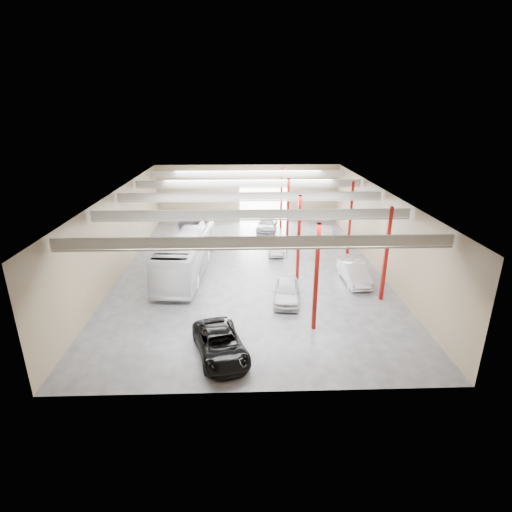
{
  "coord_description": "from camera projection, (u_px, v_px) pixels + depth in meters",
  "views": [
    {
      "loc": [
        -0.63,
        -32.27,
        13.23
      ],
      "look_at": [
        0.37,
        -2.42,
        2.2
      ],
      "focal_mm": 28.0,
      "sensor_mm": 36.0,
      "label": 1
    }
  ],
  "objects": [
    {
      "name": "car_row_b",
      "position": [
        275.0,
        245.0,
        38.91
      ],
      "size": [
        1.58,
        4.35,
        1.42
      ],
      "primitive_type": "imported",
      "rotation": [
        0.0,
        0.0,
        -0.02
      ],
      "color": "silver",
      "rests_on": "ground"
    },
    {
      "name": "depot_shell",
      "position": [
        252.0,
        213.0,
        33.59
      ],
      "size": [
        22.12,
        32.12,
        7.06
      ],
      "color": "#3F3F44",
      "rests_on": "ground"
    },
    {
      "name": "black_sedan",
      "position": [
        220.0,
        344.0,
        22.54
      ],
      "size": [
        3.87,
        5.9,
        1.51
      ],
      "primitive_type": "imported",
      "rotation": [
        0.0,
        0.0,
        0.27
      ],
      "color": "black",
      "rests_on": "ground"
    },
    {
      "name": "car_right_far",
      "position": [
        327.0,
        234.0,
        42.36
      ],
      "size": [
        2.27,
        4.48,
        1.46
      ],
      "primitive_type": "imported",
      "rotation": [
        0.0,
        0.0,
        -0.13
      ],
      "color": "silver",
      "rests_on": "ground"
    },
    {
      "name": "car_row_c",
      "position": [
        267.0,
        224.0,
        45.91
      ],
      "size": [
        2.92,
        5.54,
        1.53
      ],
      "primitive_type": "imported",
      "rotation": [
        0.0,
        0.0,
        -0.15
      ],
      "color": "gray",
      "rests_on": "ground"
    },
    {
      "name": "car_right_near",
      "position": [
        354.0,
        273.0,
        32.19
      ],
      "size": [
        1.85,
        4.89,
        1.59
      ],
      "primitive_type": "imported",
      "rotation": [
        0.0,
        0.0,
        0.03
      ],
      "color": "silver",
      "rests_on": "ground"
    },
    {
      "name": "coach_bus",
      "position": [
        187.0,
        252.0,
        33.92
      ],
      "size": [
        3.9,
        13.2,
        3.63
      ],
      "primitive_type": "imported",
      "rotation": [
        0.0,
        0.0,
        -0.07
      ],
      "color": "silver",
      "rests_on": "ground"
    },
    {
      "name": "car_row_a",
      "position": [
        287.0,
        291.0,
        29.04
      ],
      "size": [
        2.39,
        4.77,
        1.56
      ],
      "primitive_type": "imported",
      "rotation": [
        0.0,
        0.0,
        -0.12
      ],
      "color": "silver",
      "rests_on": "ground"
    }
  ]
}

